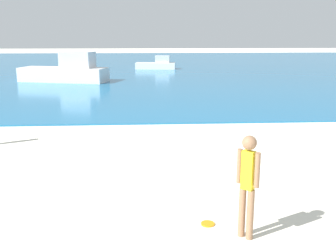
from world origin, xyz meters
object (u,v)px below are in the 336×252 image
person_standing (248,181)px  boat_near (67,71)px  boat_far (157,64)px  frisbee (208,224)px

person_standing → boat_near: 23.30m
boat_far → boat_near: bearing=64.8°
boat_near → boat_far: size_ratio=1.63×
frisbee → boat_near: 22.69m
frisbee → boat_near: (-6.47, 21.74, 0.77)m
frisbee → boat_near: bearing=106.6°
person_standing → frisbee: bearing=-177.9°
person_standing → boat_near: bearing=151.3°
boat_near → boat_far: 12.18m
person_standing → frisbee: (-0.54, 0.48, -0.97)m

